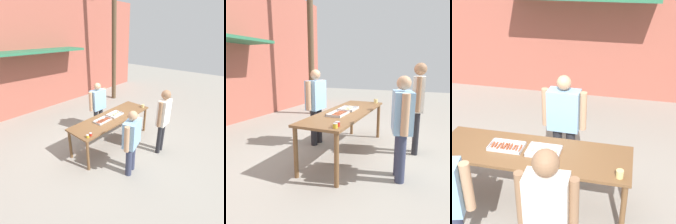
% 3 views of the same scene
% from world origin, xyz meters
% --- Properties ---
extents(ground_plane, '(24.00, 24.00, 0.00)m').
position_xyz_m(ground_plane, '(0.00, 0.00, 0.00)').
color(ground_plane, gray).
extents(building_facade_back, '(12.00, 1.11, 4.50)m').
position_xyz_m(building_facade_back, '(0.00, 3.98, 2.26)').
color(building_facade_back, '#A85647').
rests_on(building_facade_back, ground).
extents(serving_table, '(2.58, 0.81, 0.85)m').
position_xyz_m(serving_table, '(0.00, 0.00, 0.77)').
color(serving_table, brown).
rests_on(serving_table, ground).
extents(food_tray_sausages, '(0.46, 0.27, 0.04)m').
position_xyz_m(food_tray_sausages, '(-0.36, 0.02, 0.87)').
color(food_tray_sausages, silver).
rests_on(food_tray_sausages, serving_table).
extents(food_tray_buns, '(0.44, 0.31, 0.06)m').
position_xyz_m(food_tray_buns, '(0.15, 0.02, 0.87)').
color(food_tray_buns, silver).
rests_on(food_tray_buns, serving_table).
extents(condiment_jar_mustard, '(0.07, 0.07, 0.07)m').
position_xyz_m(condiment_jar_mustard, '(-1.16, -0.29, 0.89)').
color(condiment_jar_mustard, gold).
rests_on(condiment_jar_mustard, serving_table).
extents(condiment_jar_ketchup, '(0.07, 0.07, 0.07)m').
position_xyz_m(condiment_jar_ketchup, '(-1.06, -0.28, 0.89)').
color(condiment_jar_ketchup, '#B22319').
rests_on(condiment_jar_ketchup, serving_table).
extents(beer_cup, '(0.09, 0.09, 0.10)m').
position_xyz_m(beer_cup, '(1.15, -0.28, 0.90)').
color(beer_cup, '#DBC67A').
rests_on(beer_cup, serving_table).
extents(person_server_behind_table, '(0.68, 0.27, 1.64)m').
position_xyz_m(person_server_behind_table, '(0.25, 0.81, 0.96)').
color(person_server_behind_table, '#232328').
rests_on(person_server_behind_table, ground).
extents(person_customer_holding_hotdog, '(0.67, 0.38, 1.57)m').
position_xyz_m(person_customer_holding_hotdog, '(-0.61, -1.11, 0.92)').
color(person_customer_holding_hotdog, '#333851').
rests_on(person_customer_holding_hotdog, ground).
extents(person_customer_with_cup, '(0.56, 0.23, 1.77)m').
position_xyz_m(person_customer_with_cup, '(0.56, -1.25, 1.07)').
color(person_customer_with_cup, '#232328').
rests_on(person_customer_with_cup, ground).
extents(utility_pole, '(1.10, 0.20, 6.66)m').
position_xyz_m(utility_pole, '(2.99, 2.53, 3.43)').
color(utility_pole, brown).
rests_on(utility_pole, ground).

